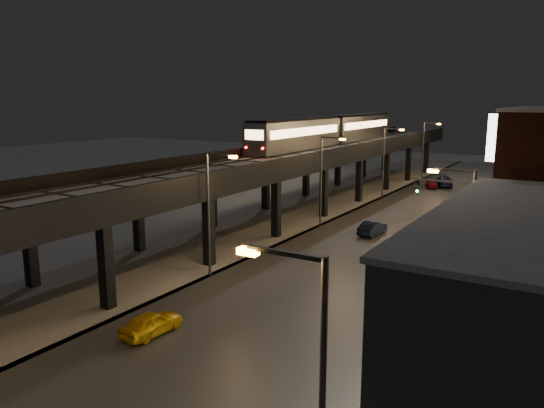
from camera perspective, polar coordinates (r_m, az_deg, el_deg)
The scene contains 29 objects.
ground at distance 30.08m, azimuth -21.46°, elevation -14.41°, with size 220.00×220.00×0.00m, color silver.
road_surface at distance 54.46m, azimuth 14.86°, elevation -2.47°, with size 17.00×120.00×0.06m, color #46474D.
sidewalk_right at distance 52.65m, azimuth 25.35°, elevation -3.63°, with size 4.00×120.00×0.14m, color #9FA1A8.
under_viaduct_pavement at distance 59.53m, azimuth 2.33°, elevation -0.93°, with size 11.00×120.00×0.06m, color #9FA1A8.
elevated_viaduct at distance 55.88m, azimuth 0.80°, elevation 4.08°, with size 9.00×100.00×6.30m.
viaduct_trackbed at distance 55.91m, azimuth 0.86°, elevation 4.88°, with size 8.40×100.00×0.32m.
viaduct_parapet_streetside at distance 53.81m, azimuth 4.90°, elevation 5.09°, with size 0.30×100.00×1.10m, color black.
viaduct_parapet_far at distance 58.19m, azimuth -2.83°, elevation 5.58°, with size 0.30×100.00×1.10m, color black.
streetlight_right_0 at distance 14.27m, azimuth 4.40°, elevation -20.07°, with size 2.56×0.28×9.00m.
streetlight_left_1 at distance 37.43m, azimuth -6.54°, elevation -0.19°, with size 2.57×0.28×9.00m.
streetlight_right_1 at distance 30.34m, azimuth 20.07°, elevation -3.55°, with size 2.56×0.28×9.00m.
streetlight_left_2 at distance 52.59m, azimuth 5.57°, elevation 3.16°, with size 2.57×0.28×9.00m.
streetlight_right_2 at distance 47.80m, azimuth 24.41°, elevation 1.37°, with size 2.56×0.28×9.00m.
streetlight_left_3 at distance 69.13m, azimuth 12.12°, elevation 4.91°, with size 2.57×0.28×9.00m.
streetlight_right_3 at distance 65.56m, azimuth 26.42°, elevation 3.64°, with size 2.56×0.28×9.00m.
streetlight_left_4 at distance 86.25m, azimuth 16.12°, elevation 5.95°, with size 2.57×0.28×9.00m.
traffic_light_rig_a at distance 39.29m, azimuth 21.37°, elevation -1.46°, with size 6.10×0.34×7.00m.
traffic_light_rig_b at distance 68.69m, azimuth 25.86°, elevation 3.37°, with size 6.10×0.34×7.00m.
subway_train at distance 72.47m, azimuth 6.31°, elevation 7.94°, with size 3.10×37.69×3.71m.
car_taxi at distance 30.17m, azimuth -12.82°, elevation -12.48°, with size 1.49×3.70×1.26m, color yellow.
car_near_white at distance 50.59m, azimuth 10.74°, elevation -2.62°, with size 1.36×3.91×1.29m, color black.
car_mid_dark at distance 80.84m, azimuth 18.04°, elevation 2.29°, with size 2.09×5.14×1.49m, color #0E153F.
car_far_white at distance 79.26m, azimuth 16.79°, elevation 2.12°, with size 1.53×3.79×1.29m, color maroon.
car_onc_dark at distance 39.16m, azimuth 16.31°, elevation -6.95°, with size 2.29×4.98×1.38m, color maroon.
car_onc_white at distance 60.97m, azimuth 18.12°, elevation -0.62°, with size 1.77×4.36×1.26m, color maroon.
car_onc_red at distance 71.09m, azimuth 24.24°, elevation 0.62°, with size 1.60×3.99×1.36m, color maroon.
sign_mcdonalds at distance 50.26m, azimuth 26.64°, elevation 5.85°, with size 3.21×0.48×10.81m.
sign_citgo at distance 30.07m, azimuth 24.17°, elevation 3.67°, with size 2.50×0.39×11.86m.
sign_carwash at distance 35.61m, azimuth 24.82°, elevation -0.78°, with size 1.60×0.35×8.29m.
Camera 1 is at (22.16, -15.91, 12.66)m, focal length 35.00 mm.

